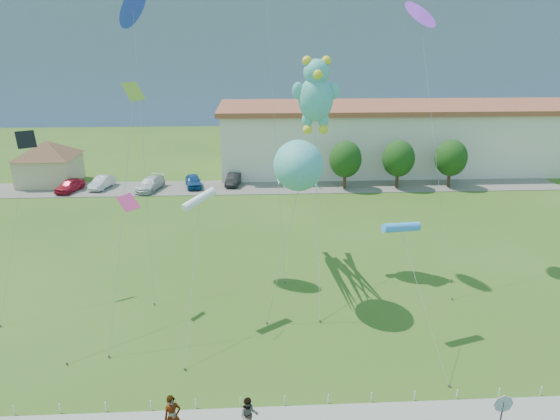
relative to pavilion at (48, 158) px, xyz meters
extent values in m
plane|color=#335518|center=(24.00, -38.00, -3.02)|extent=(160.00, 160.00, 0.00)
cube|color=#59544C|center=(24.00, -3.00, -2.99)|extent=(70.00, 6.00, 0.06)
cube|color=gray|center=(24.00, 82.00, 9.48)|extent=(160.00, 50.00, 25.00)
cube|color=tan|center=(0.00, 0.00, -1.42)|extent=(6.00, 6.00, 3.20)
pyramid|color=brown|center=(0.00, 0.00, 1.08)|extent=(9.20, 9.20, 1.80)
cube|color=beige|center=(50.00, 6.00, 0.78)|extent=(60.00, 14.00, 7.60)
cube|color=brown|center=(50.00, 6.00, 4.88)|extent=(61.00, 15.00, 0.60)
cylinder|color=red|center=(33.50, -42.20, -0.92)|extent=(0.76, 0.04, 0.76)
cylinder|color=white|center=(33.50, -42.22, -0.92)|extent=(0.80, 0.02, 0.80)
cylinder|color=white|center=(13.00, -39.30, -2.77)|extent=(0.05, 0.05, 0.50)
cylinder|color=white|center=(15.00, -39.30, -2.77)|extent=(0.05, 0.05, 0.50)
cylinder|color=white|center=(17.00, -39.30, -2.77)|extent=(0.05, 0.05, 0.50)
cylinder|color=white|center=(19.00, -39.30, -2.77)|extent=(0.05, 0.05, 0.50)
cylinder|color=white|center=(21.00, -39.30, -2.77)|extent=(0.05, 0.05, 0.50)
cylinder|color=white|center=(23.00, -39.30, -2.77)|extent=(0.05, 0.05, 0.50)
cylinder|color=white|center=(25.00, -39.30, -2.77)|extent=(0.05, 0.05, 0.50)
cylinder|color=white|center=(27.00, -39.30, -2.77)|extent=(0.05, 0.05, 0.50)
cylinder|color=white|center=(29.00, -39.30, -2.77)|extent=(0.05, 0.05, 0.50)
cylinder|color=white|center=(31.00, -39.30, -2.77)|extent=(0.05, 0.05, 0.50)
cylinder|color=white|center=(33.00, -39.30, -2.77)|extent=(0.05, 0.05, 0.50)
cylinder|color=white|center=(35.00, -39.30, -2.77)|extent=(0.05, 0.05, 0.50)
cylinder|color=white|center=(37.00, -39.30, -2.77)|extent=(0.05, 0.05, 0.50)
cylinder|color=#3F2B19|center=(34.00, -4.00, -1.92)|extent=(0.36, 0.36, 2.20)
ellipsoid|color=#14380F|center=(34.00, -4.00, 0.38)|extent=(3.60, 3.60, 4.14)
cylinder|color=#3F2B19|center=(40.00, -4.00, -1.92)|extent=(0.36, 0.36, 2.20)
ellipsoid|color=#14380F|center=(40.00, -4.00, 0.38)|extent=(3.60, 3.60, 4.14)
cylinder|color=#3F2B19|center=(46.00, -4.00, -1.92)|extent=(0.36, 0.36, 2.20)
ellipsoid|color=#14380F|center=(46.00, -4.00, 0.38)|extent=(3.60, 3.60, 4.14)
imported|color=gray|center=(20.28, -41.03, -1.95)|extent=(0.83, 0.68, 1.94)
imported|color=gray|center=(23.41, -40.97, -2.09)|extent=(0.84, 0.67, 1.66)
imported|color=#B5162C|center=(3.42, -3.71, -2.27)|extent=(2.61, 4.35, 1.39)
imported|color=silver|center=(6.61, -2.61, -2.29)|extent=(2.33, 4.30, 1.34)
imported|color=silver|center=(12.19, -3.62, -2.27)|extent=(3.09, 5.11, 1.39)
imported|color=navy|center=(16.87, -2.66, -2.26)|extent=(2.44, 4.35, 1.40)
imported|color=black|center=(21.43, -2.02, -2.31)|extent=(1.98, 4.13, 1.30)
ellipsoid|color=teal|center=(26.41, -29.47, 5.81)|extent=(2.96, 3.85, 2.96)
sphere|color=white|center=(25.88, -30.63, 6.13)|extent=(0.47, 0.47, 0.47)
sphere|color=white|center=(26.94, -30.63, 6.13)|extent=(0.47, 0.47, 0.47)
cylinder|color=slate|center=(24.39, -32.35, -2.94)|extent=(0.10, 0.10, 0.16)
cylinder|color=gray|center=(25.40, -31.41, 1.07)|extent=(2.05, 1.91, 7.88)
ellipsoid|color=teal|center=(28.06, -23.76, 9.03)|extent=(2.40, 2.04, 3.00)
sphere|color=teal|center=(28.06, -23.76, 10.79)|extent=(1.75, 1.75, 1.75)
sphere|color=yellow|center=(27.42, -23.76, 11.52)|extent=(0.65, 0.65, 0.65)
sphere|color=yellow|center=(28.71, -23.76, 11.52)|extent=(0.65, 0.65, 0.65)
sphere|color=yellow|center=(28.06, -24.50, 10.69)|extent=(0.65, 0.65, 0.65)
ellipsoid|color=teal|center=(26.87, -23.76, 9.59)|extent=(0.83, 0.59, 1.16)
ellipsoid|color=teal|center=(29.26, -23.76, 9.59)|extent=(0.83, 0.59, 1.16)
ellipsoid|color=teal|center=(27.51, -23.76, 7.65)|extent=(0.74, 0.65, 1.20)
ellipsoid|color=teal|center=(28.62, -23.76, 7.65)|extent=(0.74, 0.65, 1.20)
sphere|color=yellow|center=(27.51, -23.95, 7.01)|extent=(0.65, 0.65, 0.65)
sphere|color=yellow|center=(28.62, -23.95, 7.01)|extent=(0.65, 0.65, 0.65)
cylinder|color=slate|center=(27.54, -32.33, -2.94)|extent=(0.10, 0.10, 0.16)
cylinder|color=gray|center=(27.80, -28.05, 1.98)|extent=(0.55, 8.58, 9.70)
cube|color=black|center=(9.64, -26.37, 6.93)|extent=(1.29, 1.29, 0.86)
cylinder|color=slate|center=(8.90, -31.83, -2.94)|extent=(0.10, 0.10, 0.16)
cylinder|color=gray|center=(9.27, -29.10, 1.94)|extent=(0.77, 5.48, 9.61)
cone|color=blue|center=(16.19, -23.06, 14.86)|extent=(1.80, 1.33, 1.33)
cylinder|color=slate|center=(17.38, -29.73, -2.94)|extent=(0.10, 0.10, 0.16)
cylinder|color=gray|center=(16.78, -26.39, 5.90)|extent=(1.21, 6.70, 17.53)
cylinder|color=slate|center=(25.79, -27.15, -2.94)|extent=(0.10, 0.10, 0.16)
cylinder|color=gray|center=(25.14, -24.34, 9.28)|extent=(1.35, 5.65, 24.29)
cube|color=#F93781|center=(16.37, -29.58, 3.73)|extent=(1.29, 1.29, 0.86)
cylinder|color=slate|center=(14.03, -35.71, -2.94)|extent=(0.10, 0.10, 0.16)
cylinder|color=gray|center=(15.20, -32.64, 0.33)|extent=(2.37, 6.16, 6.41)
cylinder|color=white|center=(20.64, -30.79, 4.20)|extent=(0.50, 2.25, 0.87)
cylinder|color=slate|center=(20.14, -36.50, -2.94)|extent=(0.10, 0.10, 0.16)
cylinder|color=gray|center=(20.39, -33.64, 0.57)|extent=(0.53, 5.73, 6.88)
cylinder|color=#3899FE|center=(31.68, -33.15, 3.19)|extent=(0.50, 2.25, 0.87)
cylinder|color=slate|center=(32.96, -38.48, -2.94)|extent=(0.10, 0.10, 0.16)
cylinder|color=gray|center=(32.32, -35.82, 0.06)|extent=(1.31, 5.35, 5.87)
cube|color=#A5C42E|center=(17.40, -30.20, 10.17)|extent=(1.29, 1.29, 0.86)
cylinder|color=slate|center=(16.03, -35.21, -2.94)|extent=(0.10, 0.10, 0.16)
cylinder|color=gray|center=(16.71, -32.71, 3.55)|extent=(1.40, 5.03, 12.84)
cone|color=purple|center=(35.27, -22.21, 14.53)|extent=(1.80, 1.33, 1.33)
cylinder|color=slate|center=(36.34, -30.09, -2.94)|extent=(0.10, 0.10, 0.16)
cylinder|color=gray|center=(35.81, -26.15, 5.73)|extent=(1.10, 7.90, 17.20)
camera|label=1|loc=(23.79, -57.97, 12.61)|focal=32.00mm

